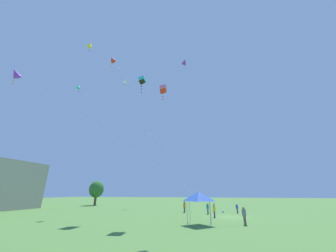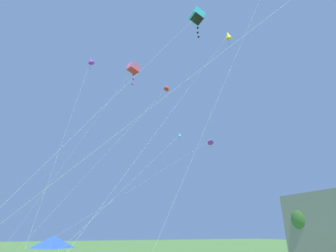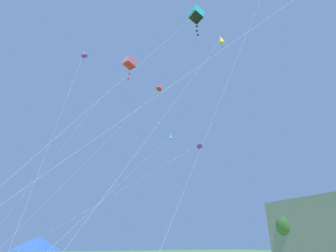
# 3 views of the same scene
# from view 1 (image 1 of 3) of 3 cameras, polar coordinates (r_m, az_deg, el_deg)

# --- Properties ---
(ground_plane) EXTENTS (220.00, 220.00, 0.00)m
(ground_plane) POSITION_cam_1_polar(r_m,az_deg,el_deg) (30.44, 18.27, -24.83)
(ground_plane) COLOR #4C7A38
(tree_far_right) EXTENTS (4.88, 4.39, 7.36)m
(tree_far_right) POSITION_cam_1_polar(r_m,az_deg,el_deg) (70.63, -35.72, -14.88)
(tree_far_right) COLOR brown
(tree_far_right) RESTS_ON ground
(tree_near_right) EXTENTS (4.17, 3.75, 6.29)m
(tree_near_right) POSITION_cam_1_polar(r_m,az_deg,el_deg) (57.86, -20.96, -17.58)
(tree_near_right) COLOR brown
(tree_near_right) RESTS_ON ground
(festival_tent) EXTENTS (2.61, 2.61, 3.33)m
(festival_tent) POSITION_cam_1_polar(r_m,az_deg,el_deg) (22.51, 9.29, -20.41)
(festival_tent) COLOR #B7B7BC
(festival_tent) RESTS_ON ground
(cooler_box) EXTENTS (0.60, 0.37, 0.42)m
(cooler_box) POSITION_cam_1_polar(r_m,az_deg,el_deg) (36.25, 16.38, -23.68)
(cooler_box) COLOR white
(cooler_box) RESTS_ON ground
(person_teal_shirt) EXTENTS (0.38, 0.38, 1.62)m
(person_teal_shirt) POSITION_cam_1_polar(r_m,az_deg,el_deg) (33.29, 12.00, -23.30)
(person_teal_shirt) COLOR #473860
(person_teal_shirt) RESTS_ON ground
(person_yellow_shirt) EXTENTS (0.38, 0.38, 1.84)m
(person_yellow_shirt) POSITION_cam_1_polar(r_m,az_deg,el_deg) (29.24, 13.91, -23.69)
(person_yellow_shirt) COLOR #473860
(person_yellow_shirt) RESTS_ON ground
(person_blue_shirt) EXTENTS (0.35, 0.35, 1.48)m
(person_blue_shirt) POSITION_cam_1_polar(r_m,az_deg,el_deg) (36.15, 20.30, -22.37)
(person_blue_shirt) COLOR #473860
(person_blue_shirt) RESTS_ON ground
(person_orange_shirt) EXTENTS (0.41, 0.41, 2.00)m
(person_orange_shirt) POSITION_cam_1_polar(r_m,az_deg,el_deg) (35.28, 5.03, -23.23)
(person_orange_shirt) COLOR brown
(person_orange_shirt) RESTS_ON ground
(person_grey_shirt) EXTENTS (0.42, 0.42, 1.77)m
(person_grey_shirt) POSITION_cam_1_polar(r_m,az_deg,el_deg) (23.68, 22.21, -23.84)
(person_grey_shirt) COLOR brown
(person_grey_shirt) RESTS_ON ground
(kite_cyan_box_0) EXTENTS (6.61, 16.56, 25.06)m
(kite_cyan_box_0) POSITION_cam_1_polar(r_m,az_deg,el_deg) (38.70, -7.86, 13.60)
(kite_cyan_box_0) COLOR silver
(kite_cyan_box_0) RESTS_ON ground
(kite_white_diamond_1) EXTENTS (0.95, 13.87, 28.34)m
(kite_white_diamond_1) POSITION_cam_1_polar(r_m,az_deg,el_deg) (46.03, -13.15, 13.02)
(kite_white_diamond_1) COLOR silver
(kite_white_diamond_1) RESTS_ON ground
(kite_cyan_diamond_2) EXTENTS (11.64, 16.40, 16.30)m
(kite_cyan_diamond_2) POSITION_cam_1_polar(r_m,az_deg,el_deg) (26.82, -25.27, 10.56)
(kite_cyan_diamond_2) COLOR silver
(kite_cyan_diamond_2) RESTS_ON ground
(kite_pink_box_3) EXTENTS (3.71, 10.53, 19.84)m
(kite_pink_box_3) POSITION_cam_1_polar(r_m,az_deg,el_deg) (31.20, -1.49, 11.10)
(kite_pink_box_3) COLOR silver
(kite_pink_box_3) RESTS_ON ground
(kite_purple_diamond_4) EXTENTS (6.51, 3.54, 21.77)m
(kite_purple_diamond_4) POSITION_cam_1_polar(r_m,az_deg,el_deg) (29.03, 5.06, 18.87)
(kite_purple_diamond_4) COLOR silver
(kite_purple_diamond_4) RESTS_ON ground
(kite_yellow_diamond_5) EXTENTS (10.36, 20.77, 30.23)m
(kite_yellow_diamond_5) POSITION_cam_1_polar(r_m,az_deg,el_deg) (41.14, -22.59, 21.83)
(kite_yellow_diamond_5) COLOR silver
(kite_yellow_diamond_5) RESTS_ON ground
(kite_red_diamond_6) EXTENTS (3.61, 16.05, 22.08)m
(kite_red_diamond_6) POSITION_cam_1_polar(r_m,az_deg,el_deg) (30.01, -16.57, 18.81)
(kite_red_diamond_6) COLOR silver
(kite_red_diamond_6) RESTS_ON ground
(kite_purple_diamond_7) EXTENTS (9.40, 26.16, 17.69)m
(kite_purple_diamond_7) POSITION_cam_1_polar(r_m,az_deg,el_deg) (29.99, -39.17, 12.25)
(kite_purple_diamond_7) COLOR silver
(kite_purple_diamond_7) RESTS_ON ground
(kite_white_delta_8) EXTENTS (11.43, 20.78, 18.91)m
(kite_white_delta_8) POSITION_cam_1_polar(r_m,az_deg,el_deg) (52.05, -5.48, -2.52)
(kite_white_delta_8) COLOR silver
(kite_white_delta_8) RESTS_ON ground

